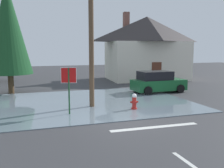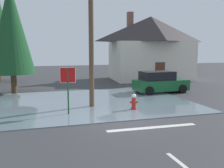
{
  "view_description": "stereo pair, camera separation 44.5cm",
  "coord_description": "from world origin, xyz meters",
  "px_view_note": "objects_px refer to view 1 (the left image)",
  "views": [
    {
      "loc": [
        -4.35,
        -10.98,
        3.35
      ],
      "look_at": [
        0.34,
        3.12,
        1.31
      ],
      "focal_mm": 41.74,
      "sensor_mm": 36.0,
      "label": 1
    },
    {
      "loc": [
        -3.93,
        -11.11,
        3.35
      ],
      "look_at": [
        0.34,
        3.12,
        1.31
      ],
      "focal_mm": 41.74,
      "sensor_mm": 36.0,
      "label": 2
    }
  ],
  "objects_px": {
    "stop_sign_near": "(69,81)",
    "house": "(146,47)",
    "fire_hydrant": "(134,102)",
    "utility_pole": "(91,30)",
    "parked_car": "(157,82)",
    "pine_tree_mid_left": "(8,28)"
  },
  "relations": [
    {
      "from": "fire_hydrant",
      "to": "pine_tree_mid_left",
      "type": "distance_m",
      "value": 11.06
    },
    {
      "from": "stop_sign_near",
      "to": "pine_tree_mid_left",
      "type": "xyz_separation_m",
      "value": [
        -3.1,
        7.65,
        3.08
      ]
    },
    {
      "from": "fire_hydrant",
      "to": "parked_car",
      "type": "xyz_separation_m",
      "value": [
        3.98,
        4.77,
        0.33
      ]
    },
    {
      "from": "house",
      "to": "utility_pole",
      "type": "bearing_deg",
      "value": -128.14
    },
    {
      "from": "stop_sign_near",
      "to": "fire_hydrant",
      "type": "relative_size",
      "value": 2.69
    },
    {
      "from": "utility_pole",
      "to": "stop_sign_near",
      "type": "bearing_deg",
      "value": -137.75
    },
    {
      "from": "stop_sign_near",
      "to": "parked_car",
      "type": "height_order",
      "value": "stop_sign_near"
    },
    {
      "from": "pine_tree_mid_left",
      "to": "stop_sign_near",
      "type": "bearing_deg",
      "value": -67.91
    },
    {
      "from": "fire_hydrant",
      "to": "stop_sign_near",
      "type": "bearing_deg",
      "value": 179.65
    },
    {
      "from": "utility_pole",
      "to": "parked_car",
      "type": "height_order",
      "value": "utility_pole"
    },
    {
      "from": "utility_pole",
      "to": "parked_car",
      "type": "bearing_deg",
      "value": 29.28
    },
    {
      "from": "fire_hydrant",
      "to": "house",
      "type": "distance_m",
      "value": 14.74
    },
    {
      "from": "fire_hydrant",
      "to": "parked_car",
      "type": "distance_m",
      "value": 6.22
    },
    {
      "from": "stop_sign_near",
      "to": "house",
      "type": "relative_size",
      "value": 0.27
    },
    {
      "from": "stop_sign_near",
      "to": "house",
      "type": "distance_m",
      "value": 16.49
    },
    {
      "from": "fire_hydrant",
      "to": "utility_pole",
      "type": "relative_size",
      "value": 0.11
    },
    {
      "from": "utility_pole",
      "to": "parked_car",
      "type": "distance_m",
      "value": 7.78
    },
    {
      "from": "utility_pole",
      "to": "house",
      "type": "relative_size",
      "value": 0.93
    },
    {
      "from": "stop_sign_near",
      "to": "utility_pole",
      "type": "distance_m",
      "value": 3.34
    },
    {
      "from": "stop_sign_near",
      "to": "parked_car",
      "type": "distance_m",
      "value": 8.96
    },
    {
      "from": "stop_sign_near",
      "to": "fire_hydrant",
      "type": "distance_m",
      "value": 3.78
    },
    {
      "from": "house",
      "to": "pine_tree_mid_left",
      "type": "bearing_deg",
      "value": -159.56
    }
  ]
}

